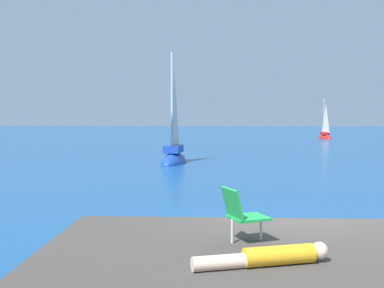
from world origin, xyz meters
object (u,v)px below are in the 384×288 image
Objects in this scene: sailboat_near at (174,157)px; beach_chair at (241,212)px; sailboat_far at (325,136)px; person_sunbather at (269,257)px.

beach_chair is (2.22, -17.07, 0.76)m from sailboat_near.
sailboat_near reaches higher than sailboat_far.
sailboat_far is 2.50× the size of person_sunbather.
sailboat_far is 42.67m from person_sunbather.
person_sunbather is (-10.42, -41.38, 0.53)m from sailboat_far.
beach_chair is at bearing 152.08° from sailboat_far.
sailboat_far is at bearing 159.27° from sailboat_near.
sailboat_near is at bearing 74.46° from beach_chair.
sailboat_near is 1.39× the size of sailboat_far.
sailboat_far reaches higher than beach_chair.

